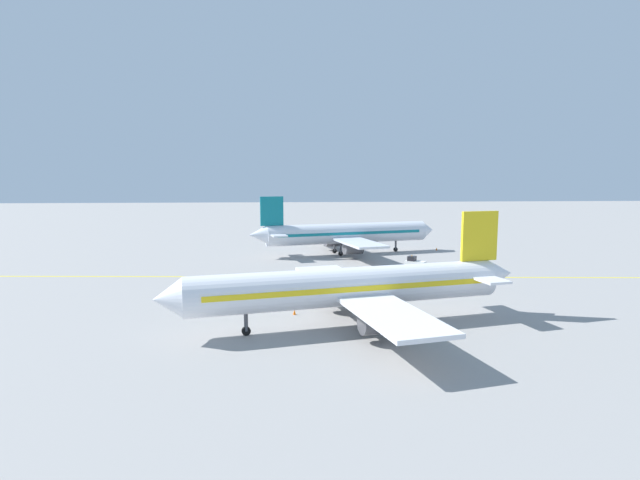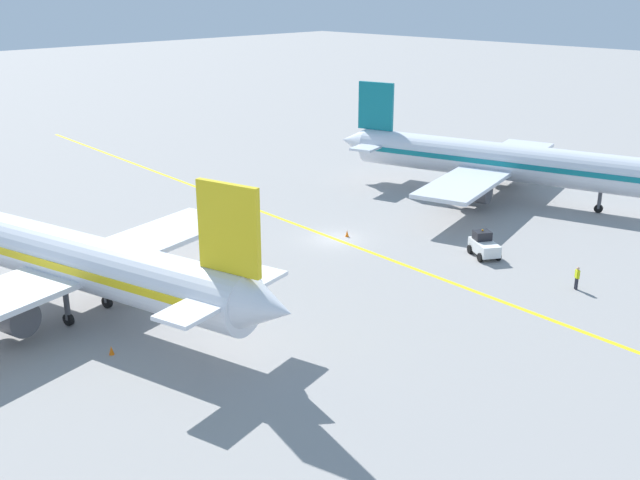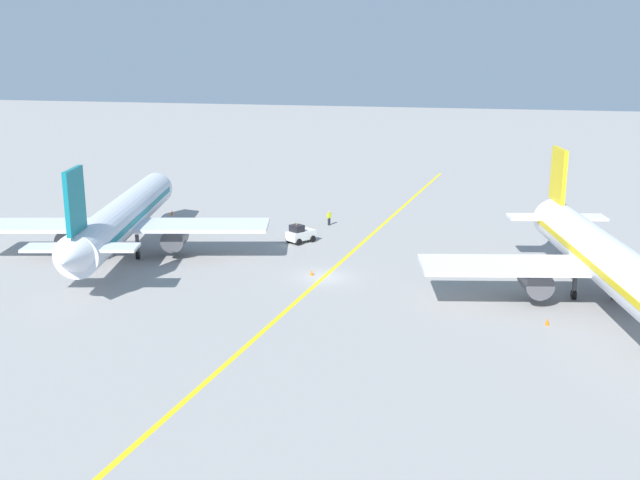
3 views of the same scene
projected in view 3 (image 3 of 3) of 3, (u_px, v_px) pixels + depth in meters
ground_plane at (324, 277)px, 65.74m from camera, size 400.00×400.00×0.00m
apron_yellow_centreline at (324, 277)px, 65.74m from camera, size 10.19×119.63×0.01m
airplane_at_gate at (604, 260)px, 57.52m from camera, size 28.46×35.25×10.60m
airplane_adjacent_stand at (123, 218)px, 72.03m from camera, size 28.43×35.13×10.60m
baggage_tug_white at (300, 234)px, 77.34m from camera, size 2.90×3.34×2.11m
ground_crew_worker at (329, 217)px, 84.96m from camera, size 0.40×0.47×1.68m
traffic_cone_near_nose at (312, 272)px, 66.26m from camera, size 0.32×0.32×0.55m
traffic_cone_mid_apron at (547, 321)px, 54.30m from camera, size 0.32×0.32×0.55m
traffic_cone_by_wingtip at (172, 213)px, 90.47m from camera, size 0.32×0.32×0.55m
traffic_cone_far_edge at (607, 277)px, 64.91m from camera, size 0.32×0.32×0.55m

